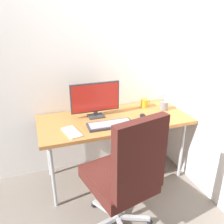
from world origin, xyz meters
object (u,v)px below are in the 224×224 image
Objects in this scene: mouse at (143,116)px; pen_holder at (164,106)px; office_chair at (125,175)px; monitor at (95,99)px; keyboard at (110,125)px; notebook at (72,132)px; coffee_mug at (144,103)px.

mouse is 0.55× the size of pen_holder.
office_chair is 0.88m from monitor.
office_chair is 2.18× the size of monitor.
monitor reaches higher than keyboard.
notebook is (-0.29, 0.54, 0.14)m from office_chair.
keyboard is at bearing -164.78° from pen_holder.
mouse is 0.82× the size of coffee_mug.
monitor is 0.51m from mouse.
monitor is 2.95× the size of pen_holder.
keyboard is at bearing -150.96° from mouse.
pen_holder is 1.07m from notebook.
notebook is (-0.30, -0.29, -0.19)m from monitor.
monitor is at bearing 175.00° from mouse.
keyboard is 0.61m from coffee_mug.
office_chair is at bearing -135.45° from pen_holder.
keyboard is 0.71m from pen_holder.
coffee_mug is at bearing 8.40° from notebook.
monitor is 0.45m from notebook.
office_chair is at bearing -107.28° from mouse.
pen_holder is (0.75, -0.07, -0.14)m from monitor.
office_chair is 0.63m from notebook.
mouse is (0.45, 0.64, 0.15)m from office_chair.
monitor reaches higher than mouse.
notebook is at bearing -136.42° from monitor.
pen_holder reaches higher than notebook.
coffee_mug reaches higher than mouse.
coffee_mug is (0.14, 0.25, 0.03)m from mouse.
mouse is 0.29m from coffee_mug.
mouse is 0.40× the size of notebook.
office_chair is 0.59m from keyboard.
office_chair is at bearing -74.53° from notebook.
notebook is (-0.74, -0.10, -0.01)m from mouse.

